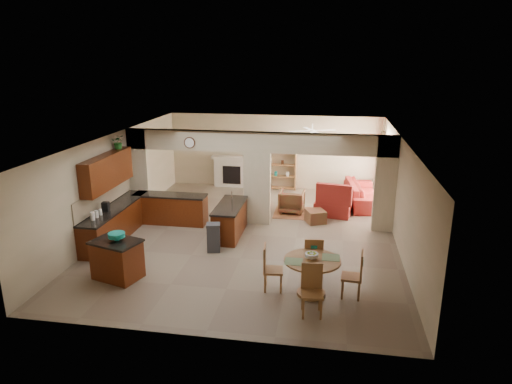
% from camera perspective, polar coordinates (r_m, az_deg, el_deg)
% --- Properties ---
extents(floor, '(10.00, 10.00, 0.00)m').
position_cam_1_polar(floor, '(13.08, -0.56, -5.38)').
color(floor, '#776652').
rests_on(floor, ground).
extents(ceiling, '(10.00, 10.00, 0.00)m').
position_cam_1_polar(ceiling, '(12.31, -0.60, 6.79)').
color(ceiling, white).
rests_on(ceiling, wall_back).
extents(wall_back, '(8.00, 0.00, 8.00)m').
position_cam_1_polar(wall_back, '(17.43, 2.28, 5.03)').
color(wall_back, '#C5AE90').
rests_on(wall_back, floor).
extents(wall_front, '(8.00, 0.00, 8.00)m').
position_cam_1_polar(wall_front, '(8.06, -6.83, -9.27)').
color(wall_front, '#C5AE90').
rests_on(wall_front, floor).
extents(wall_left, '(0.00, 10.00, 10.00)m').
position_cam_1_polar(wall_left, '(13.87, -17.09, 1.25)').
color(wall_left, '#C5AE90').
rests_on(wall_left, floor).
extents(wall_right, '(0.00, 10.00, 10.00)m').
position_cam_1_polar(wall_right, '(12.59, 17.65, -0.33)').
color(wall_right, '#C5AE90').
rests_on(wall_right, floor).
extents(partition_left_pier, '(0.60, 0.25, 2.80)m').
position_cam_1_polar(partition_left_pier, '(14.61, -14.33, 2.24)').
color(partition_left_pier, '#C5AE90').
rests_on(partition_left_pier, floor).
extents(partition_center_pier, '(0.80, 0.25, 2.20)m').
position_cam_1_polar(partition_center_pier, '(13.66, 0.15, 0.46)').
color(partition_center_pier, '#C5AE90').
rests_on(partition_center_pier, floor).
extents(partition_right_pier, '(0.60, 0.25, 2.80)m').
position_cam_1_polar(partition_right_pier, '(13.50, 15.84, 0.95)').
color(partition_right_pier, '#C5AE90').
rests_on(partition_right_pier, floor).
extents(partition_header, '(8.00, 0.25, 0.60)m').
position_cam_1_polar(partition_header, '(13.33, 0.15, 6.25)').
color(partition_header, '#C5AE90').
rests_on(partition_header, partition_center_pier).
extents(kitchen_counter, '(2.52, 3.29, 1.48)m').
position_cam_1_polar(kitchen_counter, '(13.61, -14.42, -2.94)').
color(kitchen_counter, '#401407').
rests_on(kitchen_counter, floor).
extents(upper_cabinets, '(0.35, 2.40, 0.90)m').
position_cam_1_polar(upper_cabinets, '(12.97, -18.11, 2.50)').
color(upper_cabinets, '#401407').
rests_on(upper_cabinets, wall_left).
extents(peninsula, '(0.70, 1.85, 0.91)m').
position_cam_1_polar(peninsula, '(12.93, -3.28, -3.51)').
color(peninsula, '#401407').
rests_on(peninsula, floor).
extents(wall_clock, '(0.34, 0.03, 0.34)m').
position_cam_1_polar(wall_clock, '(13.66, -8.31, 6.11)').
color(wall_clock, '#4C2A19').
rests_on(wall_clock, partition_header).
extents(rug, '(1.60, 1.30, 0.01)m').
position_cam_1_polar(rug, '(14.90, 5.39, -2.63)').
color(rug, '#995D37').
rests_on(rug, floor).
extents(fireplace, '(1.60, 0.35, 1.20)m').
position_cam_1_polar(fireplace, '(17.71, -2.97, 2.60)').
color(fireplace, beige).
rests_on(fireplace, floor).
extents(shelving_unit, '(1.00, 0.32, 1.80)m').
position_cam_1_polar(shelving_unit, '(17.33, 3.33, 3.25)').
color(shelving_unit, '#9C6135').
rests_on(shelving_unit, floor).
extents(window_a, '(0.02, 0.90, 1.90)m').
position_cam_1_polar(window_a, '(14.84, 16.31, 1.50)').
color(window_a, white).
rests_on(window_a, wall_right).
extents(window_b, '(0.02, 0.90, 1.90)m').
position_cam_1_polar(window_b, '(16.47, 15.67, 3.02)').
color(window_b, white).
rests_on(window_b, wall_right).
extents(glazed_door, '(0.02, 0.70, 2.10)m').
position_cam_1_polar(glazed_door, '(15.69, 15.93, 1.77)').
color(glazed_door, white).
rests_on(glazed_door, wall_right).
extents(drape_a_left, '(0.10, 0.28, 2.30)m').
position_cam_1_polar(drape_a_left, '(14.25, 16.41, 0.88)').
color(drape_a_left, '#46221C').
rests_on(drape_a_left, wall_right).
extents(drape_a_right, '(0.10, 0.28, 2.30)m').
position_cam_1_polar(drape_a_right, '(15.41, 15.92, 2.08)').
color(drape_a_right, '#46221C').
rests_on(drape_a_right, wall_right).
extents(drape_b_left, '(0.10, 0.28, 2.30)m').
position_cam_1_polar(drape_b_left, '(15.89, 15.73, 2.53)').
color(drape_b_left, '#46221C').
rests_on(drape_b_left, wall_right).
extents(drape_b_right, '(0.10, 0.28, 2.30)m').
position_cam_1_polar(drape_b_right, '(17.05, 15.34, 3.50)').
color(drape_b_right, '#46221C').
rests_on(drape_b_right, wall_right).
extents(ceiling_fan, '(1.00, 1.00, 0.10)m').
position_cam_1_polar(ceiling_fan, '(15.14, 7.05, 7.61)').
color(ceiling_fan, white).
rests_on(ceiling_fan, ceiling).
extents(kitchen_island, '(1.23, 1.03, 0.92)m').
position_cam_1_polar(kitchen_island, '(10.97, -16.96, -8.04)').
color(kitchen_island, '#401407').
rests_on(kitchen_island, floor).
extents(teal_bowl, '(0.38, 0.38, 0.18)m').
position_cam_1_polar(teal_bowl, '(10.78, -17.02, -5.35)').
color(teal_bowl, '#148B7F').
rests_on(teal_bowl, kitchen_island).
extents(trash_can, '(0.38, 0.35, 0.71)m').
position_cam_1_polar(trash_can, '(11.95, -5.33, -5.83)').
color(trash_can, '#323235').
rests_on(trash_can, floor).
extents(dining_table, '(1.20, 1.20, 0.82)m').
position_cam_1_polar(dining_table, '(9.84, 7.00, -9.88)').
color(dining_table, '#9C6135').
rests_on(dining_table, floor).
extents(fruit_bowl, '(0.28, 0.28, 0.15)m').
position_cam_1_polar(fruit_bowl, '(9.71, 6.96, -7.92)').
color(fruit_bowl, '#81A723').
rests_on(fruit_bowl, dining_table).
extents(sofa, '(2.68, 1.29, 0.76)m').
position_cam_1_polar(sofa, '(16.06, 13.27, -0.19)').
color(sofa, maroon).
rests_on(sofa, floor).
extents(chaise, '(1.24, 1.07, 0.44)m').
position_cam_1_polar(chaise, '(14.87, 9.60, -1.96)').
color(chaise, maroon).
rests_on(chaise, floor).
extents(armchair, '(0.83, 0.85, 0.73)m').
position_cam_1_polar(armchair, '(14.89, 4.49, -1.16)').
color(armchair, maroon).
rests_on(armchair, floor).
extents(ottoman, '(0.71, 0.71, 0.39)m').
position_cam_1_polar(ottoman, '(14.09, 7.45, -3.04)').
color(ottoman, maroon).
rests_on(ottoman, floor).
extents(plant, '(0.46, 0.43, 0.41)m').
position_cam_1_polar(plant, '(13.54, -16.82, 6.02)').
color(plant, '#155116').
rests_on(plant, upper_cabinets).
extents(chair_north, '(0.46, 0.46, 1.02)m').
position_cam_1_polar(chair_north, '(10.46, 7.18, -8.08)').
color(chair_north, '#9C6135').
rests_on(chair_north, floor).
extents(chair_east, '(0.45, 0.45, 1.02)m').
position_cam_1_polar(chair_east, '(9.90, 12.38, -9.85)').
color(chair_east, '#9C6135').
rests_on(chair_east, floor).
extents(chair_south, '(0.46, 0.46, 1.02)m').
position_cam_1_polar(chair_south, '(9.20, 7.00, -11.74)').
color(chair_south, '#9C6135').
rests_on(chair_south, floor).
extents(chair_west, '(0.46, 0.46, 1.02)m').
position_cam_1_polar(chair_west, '(9.98, 1.69, -9.22)').
color(chair_west, '#9C6135').
rests_on(chair_west, floor).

